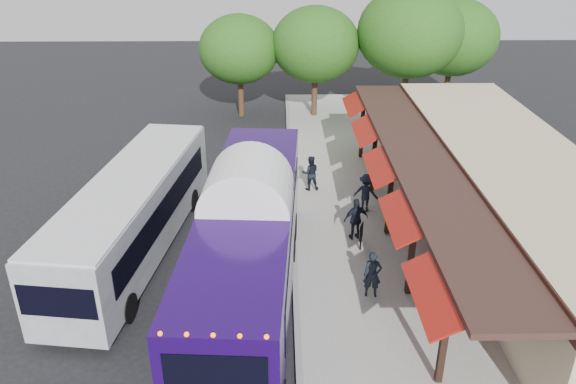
% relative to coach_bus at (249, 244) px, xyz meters
% --- Properties ---
extents(ground, '(90.00, 90.00, 0.00)m').
position_rel_coach_bus_xyz_m(ground, '(1.45, 0.11, -2.20)').
color(ground, black).
rests_on(ground, ground).
extents(sidewalk, '(10.00, 40.00, 0.15)m').
position_rel_coach_bus_xyz_m(sidewalk, '(6.45, 4.11, -2.13)').
color(sidewalk, '#9E9B93').
rests_on(sidewalk, ground).
extents(curb, '(0.20, 40.00, 0.16)m').
position_rel_coach_bus_xyz_m(curb, '(1.50, 4.11, -2.13)').
color(curb, gray).
rests_on(curb, ground).
extents(station_shelter, '(8.15, 20.00, 3.60)m').
position_rel_coach_bus_xyz_m(station_shelter, '(9.83, 4.11, -0.36)').
color(station_shelter, tan).
rests_on(station_shelter, ground).
extents(coach_bus, '(3.46, 12.94, 4.10)m').
position_rel_coach_bus_xyz_m(coach_bus, '(0.00, 0.00, 0.00)').
color(coach_bus, '#1E064D').
rests_on(coach_bus, ground).
extents(city_bus, '(4.02, 11.89, 3.13)m').
position_rel_coach_bus_xyz_m(city_bus, '(-4.45, 3.23, -0.47)').
color(city_bus, gray).
rests_on(city_bus, ground).
extents(ped_a, '(0.63, 0.44, 1.63)m').
position_rel_coach_bus_xyz_m(ped_a, '(4.01, 0.07, -1.24)').
color(ped_a, black).
rests_on(ped_a, sidewalk).
extents(ped_b, '(0.86, 0.70, 1.65)m').
position_rel_coach_bus_xyz_m(ped_b, '(2.38, 8.31, -1.23)').
color(ped_b, black).
rests_on(ped_b, sidewalk).
extents(ped_c, '(1.08, 0.67, 1.71)m').
position_rel_coach_bus_xyz_m(ped_c, '(3.93, 3.81, -1.20)').
color(ped_c, black).
rests_on(ped_c, sidewalk).
extents(ped_d, '(1.25, 0.99, 1.69)m').
position_rel_coach_bus_xyz_m(ped_d, '(4.64, 6.16, -1.21)').
color(ped_d, black).
rests_on(ped_d, sidewalk).
extents(sign_board, '(0.21, 0.48, 1.09)m').
position_rel_coach_bus_xyz_m(sign_board, '(4.02, 2.95, -1.32)').
color(sign_board, black).
rests_on(sign_board, sidewalk).
extents(tree_left, '(5.41, 5.41, 6.93)m').
position_rel_coach_bus_xyz_m(tree_left, '(3.19, 19.48, 2.41)').
color(tree_left, '#382314').
rests_on(tree_left, ground).
extents(tree_mid, '(6.33, 6.33, 8.11)m').
position_rel_coach_bus_xyz_m(tree_mid, '(8.79, 18.91, 3.21)').
color(tree_mid, '#382314').
rests_on(tree_mid, ground).
extents(tree_right, '(5.67, 5.67, 7.25)m').
position_rel_coach_bus_xyz_m(tree_right, '(11.91, 20.54, 2.63)').
color(tree_right, '#382314').
rests_on(tree_right, ground).
extents(tree_far, '(5.00, 5.00, 6.40)m').
position_rel_coach_bus_xyz_m(tree_far, '(-1.49, 19.80, 2.06)').
color(tree_far, '#382314').
rests_on(tree_far, ground).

